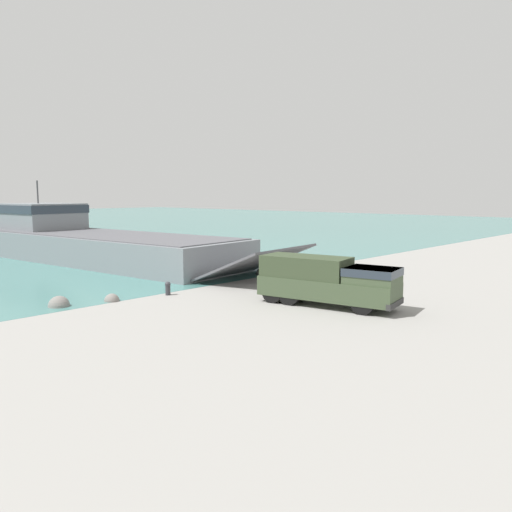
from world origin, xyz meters
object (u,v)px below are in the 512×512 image
military_truck (327,280)px  mooring_bollard (168,288)px  soldier_on_ramp (321,279)px  landing_craft (87,240)px

military_truck → mooring_bollard: size_ratio=9.64×
soldier_on_ramp → mooring_bollard: soldier_on_ramp is taller
landing_craft → mooring_bollard: size_ratio=43.71×
mooring_bollard → soldier_on_ramp: bearing=-46.6°
military_truck → soldier_on_ramp: (2.17, 1.97, -0.46)m
military_truck → mooring_bollard: 9.98m
mooring_bollard → military_truck: bearing=-63.7°
soldier_on_ramp → mooring_bollard: bearing=143.7°
soldier_on_ramp → mooring_bollard: 9.57m
military_truck → mooring_bollard: bearing=-165.3°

